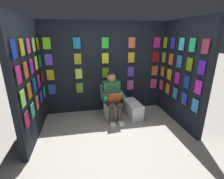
# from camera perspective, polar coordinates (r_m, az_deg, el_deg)

# --- Properties ---
(ground_plane) EXTENTS (30.00, 30.00, 0.00)m
(ground_plane) POSITION_cam_1_polar(r_m,az_deg,el_deg) (3.19, 2.95, -20.42)
(ground_plane) COLOR #9E998E
(display_wall_back) EXTENTS (3.23, 0.14, 2.34)m
(display_wall_back) POSITION_cam_1_polar(r_m,az_deg,el_deg) (4.34, -2.47, 7.50)
(display_wall_back) COLOR black
(display_wall_back) RESTS_ON ground
(display_wall_left) EXTENTS (0.14, 1.77, 2.34)m
(display_wall_left) POSITION_cam_1_polar(r_m,az_deg,el_deg) (4.05, 22.97, 5.25)
(display_wall_left) COLOR black
(display_wall_left) RESTS_ON ground
(display_wall_right) EXTENTS (0.14, 1.77, 2.34)m
(display_wall_right) POSITION_cam_1_polar(r_m,az_deg,el_deg) (3.53, -26.93, 2.90)
(display_wall_right) COLOR black
(display_wall_right) RESTS_ON ground
(toilet) EXTENTS (0.43, 0.57, 0.77)m
(toilet) POSITION_cam_1_polar(r_m,az_deg,el_deg) (4.23, -0.68, -4.78)
(toilet) COLOR white
(toilet) RESTS_ON ground
(person_reading) EXTENTS (0.55, 0.71, 1.19)m
(person_reading) POSITION_cam_1_polar(r_m,az_deg,el_deg) (3.92, 0.15, -2.38)
(person_reading) COLOR #286B42
(person_reading) RESTS_ON ground
(comic_longbox_near) EXTENTS (0.39, 0.75, 0.38)m
(comic_longbox_near) POSITION_cam_1_polar(r_m,az_deg,el_deg) (4.25, 7.25, -6.81)
(comic_longbox_near) COLOR silver
(comic_longbox_near) RESTS_ON ground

